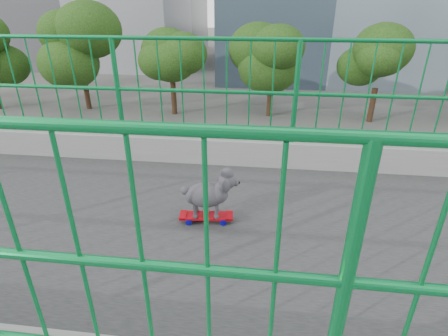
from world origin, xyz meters
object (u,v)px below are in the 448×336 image
car_1 (119,214)px  car_5 (8,260)px  skateboard (206,216)px  car_4 (28,128)px  poodle (209,193)px

car_1 → car_5: (3.20, -2.64, 0.04)m
car_1 → car_5: size_ratio=0.95×
skateboard → car_5: skateboard is taller
car_4 → car_5: car_5 is taller
car_4 → car_5: 15.03m
poodle → car_1: (-9.05, -5.37, -6.54)m
skateboard → car_4: bearing=-145.4°
skateboard → car_5: bearing=-132.0°
skateboard → poodle: size_ratio=0.95×
poodle → car_5: (-5.85, -8.02, -6.50)m
car_5 → car_4: bearing=-148.4°
poodle → car_4: poodle is taller
poodle → car_4: size_ratio=0.11×
poodle → car_1: bearing=-155.1°
skateboard → car_1: bearing=-155.2°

